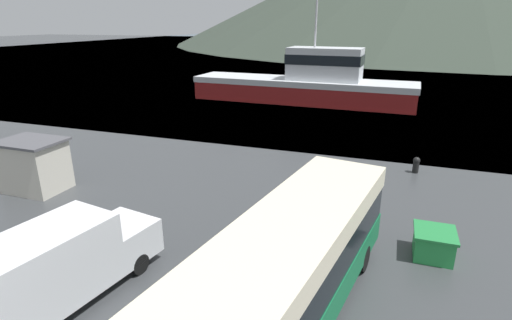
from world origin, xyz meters
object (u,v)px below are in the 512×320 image
object	(u,v)px
storage_bin	(434,244)
dock_kiosk	(34,165)
fishing_boat	(307,83)
delivery_van	(61,263)
small_boat	(244,82)
tour_bus	(284,275)

from	to	relation	value
storage_bin	dock_kiosk	bearing A→B (deg)	-179.96
fishing_boat	dock_kiosk	xyz separation A→B (m)	(-7.77, -26.60, -0.70)
delivery_van	storage_bin	size ratio (longest dim) A/B	4.06
dock_kiosk	small_boat	distance (m)	34.72
small_boat	delivery_van	bearing A→B (deg)	82.85
fishing_boat	dock_kiosk	distance (m)	27.72
storage_bin	small_boat	xyz separation A→B (m)	(-20.38, 34.63, 0.04)
storage_bin	small_boat	distance (m)	40.18
tour_bus	small_boat	size ratio (longest dim) A/B	1.52
tour_bus	small_boat	world-z (taller)	tour_bus
fishing_boat	storage_bin	distance (m)	28.60
storage_bin	dock_kiosk	size ratio (longest dim) A/B	0.50
storage_bin	small_boat	size ratio (longest dim) A/B	0.20
storage_bin	tour_bus	bearing A→B (deg)	-127.59
tour_bus	small_boat	xyz separation A→B (m)	(-16.31, 39.92, -1.25)
tour_bus	storage_bin	xyz separation A→B (m)	(4.07, 5.28, -1.29)
dock_kiosk	storage_bin	bearing A→B (deg)	0.04
tour_bus	small_boat	distance (m)	43.14
tour_bus	dock_kiosk	distance (m)	15.09
tour_bus	fishing_boat	bearing A→B (deg)	110.91
tour_bus	fishing_boat	size ratio (longest dim) A/B	0.50
storage_bin	dock_kiosk	distance (m)	18.21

